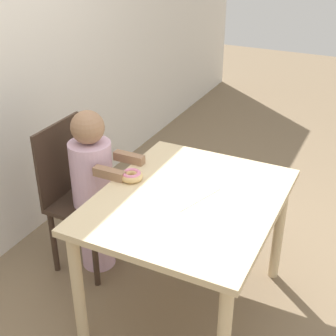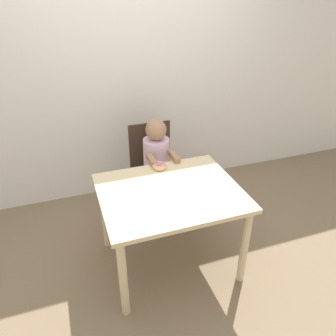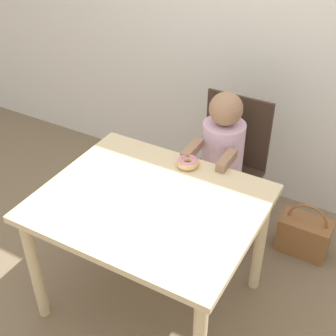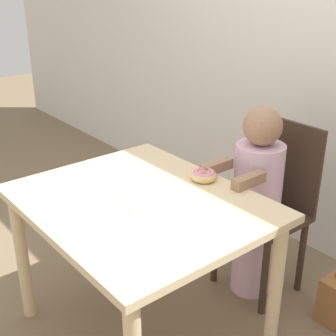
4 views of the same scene
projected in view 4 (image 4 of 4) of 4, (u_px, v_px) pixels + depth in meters
The scene contains 7 objects.
ground_plane at pixel (143, 331), 2.29m from camera, with size 12.00×12.00×0.00m, color #7A664C.
wall_back at pixel (330, 44), 2.54m from camera, with size 8.00×0.05×2.50m.
dining_table at pixel (141, 220), 2.04m from camera, with size 1.06×0.87×0.72m.
chair at pixel (269, 205), 2.47m from camera, with size 0.42×0.37×0.92m.
child_figure at pixel (256, 203), 2.38m from camera, with size 0.26×0.41×1.04m.
donut at pixel (204, 175), 2.17m from camera, with size 0.12×0.12×0.05m.
napkin at pixel (161, 198), 2.01m from camera, with size 0.37×0.37×0.00m.
Camera 4 is at (1.46, -1.03, 1.64)m, focal length 50.00 mm.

